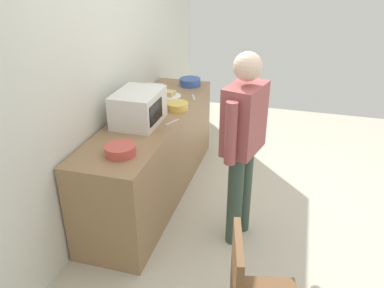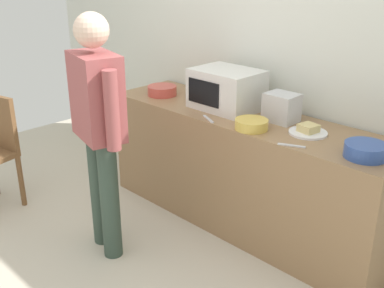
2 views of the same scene
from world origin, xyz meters
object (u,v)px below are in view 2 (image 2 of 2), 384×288
Objects in this scene: person_standing at (98,120)px; sandwich_plate at (308,131)px; salad_bowl at (366,151)px; toaster at (282,108)px; cereal_bowl at (162,90)px; fork_utensil at (208,119)px; mixing_bowl at (251,124)px; spoon_utensil at (292,146)px; microwave at (227,89)px.

sandwich_plate is at bearing 44.20° from person_standing.
salad_bowl is 0.74m from toaster.
fork_utensil is at bearing -15.27° from cereal_bowl.
sandwich_plate is 1.03× the size of cereal_bowl.
fork_utensil is (-0.66, -0.25, -0.02)m from sandwich_plate.
mixing_bowl is at bearing -173.77° from salad_bowl.
toaster is 0.13× the size of person_standing.
cereal_bowl is 1.43× the size of spoon_utensil.
microwave is 1.20m from salad_bowl.
mixing_bowl is at bearing -99.60° from toaster.
spoon_utensil is at bearing -10.80° from mixing_bowl.
cereal_bowl is (-1.37, -0.06, 0.02)m from sandwich_plate.
toaster reaches higher than fork_utensil.
mixing_bowl is at bearing -149.59° from sandwich_plate.
fork_utensil is at bearing -169.84° from mixing_bowl.
spoon_utensil is (0.37, -0.07, -0.03)m from mixing_bowl.
sandwich_plate is 0.37m from mixing_bowl.
cereal_bowl is at bearing -177.66° from sandwich_plate.
salad_bowl reaches higher than mixing_bowl.
cereal_bowl reaches higher than fork_utensil.
fork_utensil is at bearing -73.52° from microwave.
salad_bowl reaches higher than fork_utensil.
microwave reaches higher than fork_utensil.
cereal_bowl is 1.11× the size of toaster.
fork_utensil is at bearing 179.25° from spoon_utensil.
mixing_bowl is 0.29m from toaster.
sandwich_plate is at bearing -17.48° from toaster.
spoon_utensil is (0.04, -0.26, -0.02)m from sandwich_plate.
cereal_bowl is 1.43× the size of fork_utensil.
salad_bowl is (0.44, -0.11, 0.02)m from sandwich_plate.
cereal_bowl is 0.15× the size of person_standing.
toaster is at bearing 41.11° from fork_utensil.
mixing_bowl is 1.32× the size of fork_utensil.
spoon_utensil is (0.70, -0.01, 0.00)m from fork_utensil.
toaster is at bearing 80.40° from mixing_bowl.
person_standing reaches higher than fork_utensil.
toaster is (0.47, 0.04, -0.05)m from microwave.
person_standing is at bearing -114.60° from fork_utensil.
spoon_utensil is (-0.40, -0.15, -0.04)m from salad_bowl.
microwave is 0.76m from sandwich_plate.
cereal_bowl reaches higher than spoon_utensil.
microwave is 2.05× the size of cereal_bowl.
mixing_bowl is 1.01m from person_standing.
cereal_bowl is 0.98m from person_standing.
sandwich_plate is 1.48× the size of fork_utensil.
cereal_bowl is 1.08× the size of mixing_bowl.
mixing_bowl is (-0.32, -0.19, 0.01)m from sandwich_plate.
mixing_bowl reaches higher than sandwich_plate.
salad_bowl is at bearing -1.57° from cereal_bowl.
person_standing reaches higher than sandwich_plate.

